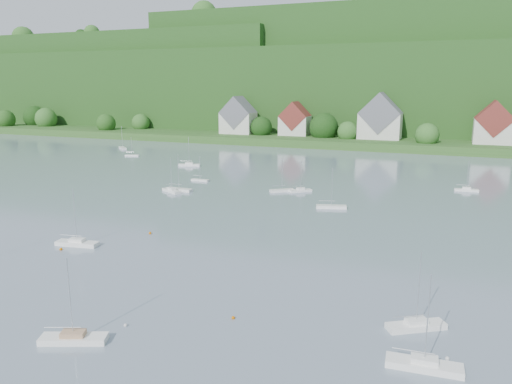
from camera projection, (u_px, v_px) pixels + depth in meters
far_shore_strip at (371, 139)px, 206.11m from camera, size 600.00×60.00×3.00m
forested_ridge at (393, 86)px, 263.72m from camera, size 620.00×181.22×69.89m
village_building_0 at (238, 118)px, 212.18m from camera, size 14.00×10.40×16.00m
village_building_1 at (295, 121)px, 205.25m from camera, size 12.00×9.36×14.00m
village_building_2 at (380, 120)px, 191.53m from camera, size 16.00×11.44×18.00m
village_building_3 at (493, 126)px, 175.64m from camera, size 13.00×10.40×15.50m
near_sailboat_2 at (74, 338)px, 46.57m from camera, size 6.48×3.96×8.48m
near_sailboat_3 at (416, 325)px, 49.09m from camera, size 5.96×4.60×8.08m
near_sailboat_4 at (424, 364)px, 42.16m from camera, size 6.51×2.17×8.66m
near_sailboat_6 at (77, 243)px, 74.45m from camera, size 6.76×2.85×8.85m
mooring_buoy_1 at (126, 326)px, 49.69m from camera, size 0.39×0.39×0.39m
mooring_buoy_2 at (233, 319)px, 51.29m from camera, size 0.38×0.38×0.38m
mooring_buoy_3 at (150, 234)px, 80.37m from camera, size 0.45×0.45×0.45m
mooring_buoy_4 at (447, 360)px, 43.67m from camera, size 0.40×0.40×0.40m
mooring_buoy_5 at (61, 250)px, 72.52m from camera, size 0.47×0.47×0.47m
far_sailboat_cluster at (371, 182)px, 121.21m from camera, size 191.16×68.24×8.71m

